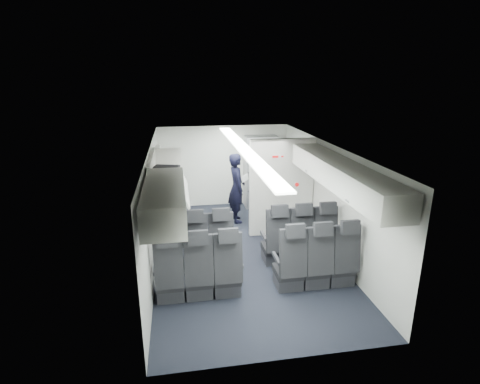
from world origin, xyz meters
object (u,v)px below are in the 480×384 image
object	(u,v)px
flight_attendant	(237,188)
carry_on_bag	(166,174)
seat_row_mid	(259,269)
seat_row_front	(248,246)
boarding_door	(160,189)
galley_unit	(261,172)

from	to	relation	value
flight_attendant	carry_on_bag	xyz separation A→B (m)	(-1.56, -2.07, 0.95)
seat_row_mid	flight_attendant	distance (m)	3.18
flight_attendant	seat_row_front	bearing A→B (deg)	173.18
flight_attendant	carry_on_bag	world-z (taller)	carry_on_bag
seat_row_mid	boarding_door	xyz separation A→B (m)	(-1.64, 2.99, 0.55)
boarding_door	flight_attendant	world-z (taller)	boarding_door
seat_row_front	carry_on_bag	bearing A→B (deg)	172.84
seat_row_mid	galley_unit	xyz separation A→B (m)	(0.95, 4.15, 0.55)
galley_unit	boarding_door	size ratio (longest dim) A/B	1.02
flight_attendant	seat_row_mid	bearing A→B (deg)	174.21
boarding_door	carry_on_bag	bearing A→B (deg)	-83.26
seat_row_front	seat_row_mid	size ratio (longest dim) A/B	1.00
boarding_door	flight_attendant	distance (m)	1.79
seat_row_front	carry_on_bag	xyz separation A→B (m)	(-1.41, 0.18, 1.39)
boarding_door	flight_attendant	size ratio (longest dim) A/B	1.11
seat_row_mid	flight_attendant	xyz separation A→B (m)	(0.14, 3.15, 0.43)
seat_row_front	seat_row_mid	xyz separation A→B (m)	(0.00, -0.90, 0.00)
galley_unit	seat_row_mid	bearing A→B (deg)	-102.88
seat_row_front	boarding_door	world-z (taller)	boarding_door
seat_row_mid	flight_attendant	bearing A→B (deg)	87.42
seat_row_front	flight_attendant	bearing A→B (deg)	86.39
seat_row_mid	galley_unit	distance (m)	4.30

